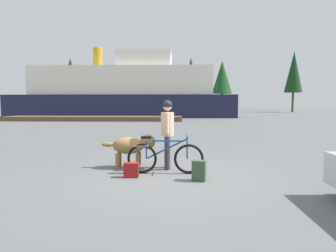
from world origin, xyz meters
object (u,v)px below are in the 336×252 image
object	(u,v)px
person_cyclist	(167,128)
backpack	(199,171)
ferry_boat	(125,93)
dog	(132,145)
handbag_pannier	(131,170)
bicycle	(165,157)

from	to	relation	value
person_cyclist	backpack	size ratio (longest dim) A/B	3.93
person_cyclist	ferry_boat	distance (m)	28.23
dog	handbag_pannier	size ratio (longest dim) A/B	4.17
bicycle	person_cyclist	distance (m)	0.82
person_cyclist	handbag_pannier	world-z (taller)	person_cyclist
dog	backpack	world-z (taller)	dog
person_cyclist	handbag_pannier	bearing A→B (deg)	-131.63
handbag_pannier	backpack	bearing A→B (deg)	-8.90
dog	backpack	xyz separation A→B (m)	(1.61, -1.18, -0.35)
person_cyclist	backpack	distance (m)	1.54
handbag_pannier	ferry_boat	bearing A→B (deg)	100.57
person_cyclist	backpack	world-z (taller)	person_cyclist
backpack	handbag_pannier	bearing A→B (deg)	171.10
backpack	handbag_pannier	size ratio (longest dim) A/B	1.33
person_cyclist	ferry_boat	size ratio (longest dim) A/B	0.07
ferry_boat	dog	bearing A→B (deg)	-79.32
bicycle	ferry_boat	distance (m)	28.75
person_cyclist	dog	distance (m)	1.01
bicycle	person_cyclist	size ratio (longest dim) A/B	1.04
bicycle	handbag_pannier	xyz separation A→B (m)	(-0.73, -0.37, -0.22)
bicycle	backpack	size ratio (longest dim) A/B	4.09
person_cyclist	ferry_boat	xyz separation A→B (m)	(-6.07, 27.52, 1.77)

